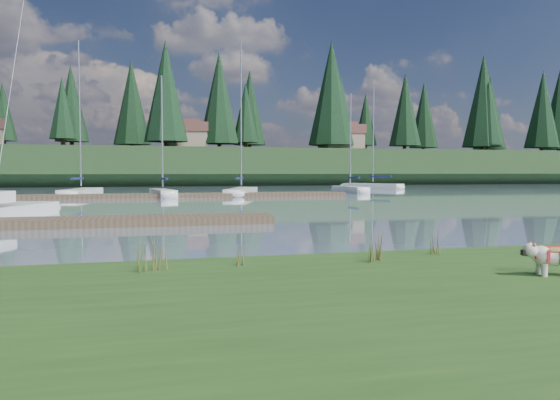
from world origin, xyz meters
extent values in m
plane|color=#8195AC|center=(0.00, 30.00, 0.00)|extent=(200.00, 200.00, 0.00)
cube|color=#274A1A|center=(0.00, -6.00, 0.17)|extent=(60.00, 9.00, 0.35)
cube|color=#1C3118|center=(0.00, 73.00, 2.50)|extent=(200.00, 20.00, 5.00)
cylinder|color=silver|center=(5.09, -4.59, 0.44)|extent=(0.09, 0.09, 0.19)
cylinder|color=silver|center=(5.14, -4.41, 0.44)|extent=(0.09, 0.09, 0.19)
ellipsoid|color=silver|center=(5.31, -4.55, 0.64)|extent=(0.69, 0.47, 0.29)
ellipsoid|color=#A76C3E|center=(5.31, -4.55, 0.74)|extent=(0.50, 0.40, 0.10)
ellipsoid|color=silver|center=(4.94, -4.46, 0.74)|extent=(0.27, 0.28, 0.22)
cube|color=black|center=(4.85, -4.43, 0.70)|extent=(0.09, 0.12, 0.09)
ellipsoid|color=white|center=(-5.38, 15.71, 0.22)|extent=(2.49, 2.81, 0.70)
cube|color=#4C3D2C|center=(-4.00, 9.00, 0.15)|extent=(16.00, 2.00, 0.30)
cube|color=#4C3D2C|center=(2.00, 30.00, 0.15)|extent=(26.00, 2.20, 0.30)
cube|color=white|center=(-5.29, 34.59, 0.22)|extent=(2.94, 7.52, 0.70)
ellipsoid|color=white|center=(-4.64, 38.20, 0.22)|extent=(1.93, 2.25, 0.70)
cylinder|color=silver|center=(-5.29, 34.59, 6.53)|extent=(0.12, 0.12, 11.47)
cube|color=navy|center=(-5.47, 33.61, 1.40)|extent=(0.71, 2.91, 0.20)
cube|color=white|center=(0.95, 31.27, 0.22)|extent=(1.94, 5.49, 0.70)
ellipsoid|color=white|center=(0.58, 33.93, 0.22)|extent=(1.36, 1.61, 0.70)
cylinder|color=silver|center=(0.95, 31.27, 5.03)|extent=(0.12, 0.12, 8.46)
cube|color=navy|center=(1.05, 30.54, 1.40)|extent=(0.49, 2.14, 0.20)
cube|color=white|center=(7.38, 32.82, 0.22)|extent=(4.15, 7.80, 0.70)
ellipsoid|color=white|center=(8.64, 36.44, 0.22)|extent=(2.26, 2.52, 0.70)
cylinder|color=silver|center=(7.38, 32.82, 6.68)|extent=(0.12, 0.12, 11.76)
cube|color=navy|center=(7.04, 31.84, 1.40)|extent=(1.19, 2.94, 0.20)
cube|color=white|center=(18.17, 35.72, 0.22)|extent=(1.67, 5.48, 0.70)
ellipsoid|color=white|center=(17.94, 38.41, 0.22)|extent=(1.30, 1.56, 0.70)
cylinder|color=silver|center=(18.17, 35.72, 4.96)|extent=(0.12, 0.12, 8.32)
cube|color=navy|center=(18.23, 34.99, 1.40)|extent=(0.38, 2.16, 0.20)
cube|color=white|center=(25.40, 46.69, 0.22)|extent=(5.21, 7.04, 0.70)
ellipsoid|color=white|center=(23.50, 49.77, 0.22)|extent=(2.39, 2.52, 0.70)
cylinder|color=silver|center=(25.40, 46.69, 6.21)|extent=(0.12, 0.12, 10.82)
cube|color=navy|center=(25.92, 45.84, 1.40)|extent=(1.68, 2.56, 0.20)
cone|color=#475B23|center=(-0.63, -2.48, 0.66)|extent=(0.03, 0.03, 0.63)
cone|color=brown|center=(-0.52, -2.55, 0.60)|extent=(0.03, 0.03, 0.50)
cone|color=#475B23|center=(-0.57, -2.45, 0.69)|extent=(0.03, 0.03, 0.69)
cone|color=brown|center=(-0.49, -2.51, 0.57)|extent=(0.03, 0.03, 0.44)
cone|color=#475B23|center=(-0.61, -2.56, 0.63)|extent=(0.03, 0.03, 0.56)
cone|color=#475B23|center=(0.74, -2.40, 0.56)|extent=(0.03, 0.03, 0.41)
cone|color=brown|center=(0.85, -2.47, 0.51)|extent=(0.03, 0.03, 0.33)
cone|color=#475B23|center=(0.80, -2.37, 0.58)|extent=(0.03, 0.03, 0.45)
cone|color=brown|center=(0.88, -2.43, 0.49)|extent=(0.03, 0.03, 0.29)
cone|color=#475B23|center=(0.76, -2.48, 0.54)|extent=(0.03, 0.03, 0.37)
cone|color=#475B23|center=(3.27, -2.52, 0.63)|extent=(0.03, 0.03, 0.56)
cone|color=brown|center=(3.38, -2.59, 0.58)|extent=(0.03, 0.03, 0.45)
cone|color=#475B23|center=(3.33, -2.49, 0.66)|extent=(0.03, 0.03, 0.62)
cone|color=brown|center=(3.41, -2.55, 0.55)|extent=(0.03, 0.03, 0.40)
cone|color=#475B23|center=(3.29, -2.60, 0.60)|extent=(0.03, 0.03, 0.51)
cone|color=#475B23|center=(-0.90, -2.63, 0.63)|extent=(0.03, 0.03, 0.55)
cone|color=brown|center=(-0.79, -2.70, 0.57)|extent=(0.03, 0.03, 0.44)
cone|color=#475B23|center=(-0.84, -2.60, 0.65)|extent=(0.03, 0.03, 0.61)
cone|color=brown|center=(-0.76, -2.66, 0.54)|extent=(0.03, 0.03, 0.39)
cone|color=#475B23|center=(-0.88, -2.71, 0.60)|extent=(0.03, 0.03, 0.50)
cone|color=#475B23|center=(3.04, -2.70, 0.57)|extent=(0.03, 0.03, 0.44)
cone|color=brown|center=(3.15, -2.77, 0.53)|extent=(0.03, 0.03, 0.35)
cone|color=#475B23|center=(3.10, -2.67, 0.59)|extent=(0.03, 0.03, 0.49)
cone|color=brown|center=(3.18, -2.73, 0.50)|extent=(0.03, 0.03, 0.31)
cone|color=#475B23|center=(3.06, -2.78, 0.55)|extent=(0.03, 0.03, 0.40)
cone|color=#475B23|center=(4.59, -2.18, 0.62)|extent=(0.03, 0.03, 0.53)
cone|color=brown|center=(4.70, -2.25, 0.56)|extent=(0.03, 0.03, 0.43)
cone|color=#475B23|center=(4.65, -2.15, 0.64)|extent=(0.03, 0.03, 0.59)
cone|color=brown|center=(4.73, -2.21, 0.54)|extent=(0.03, 0.03, 0.37)
cone|color=#475B23|center=(4.61, -2.26, 0.59)|extent=(0.03, 0.03, 0.48)
cube|color=#33281C|center=(0.00, -1.60, 0.07)|extent=(60.00, 0.50, 0.14)
cylinder|color=#382619|center=(-10.00, 72.00, 5.90)|extent=(0.60, 0.60, 1.80)
cone|color=black|center=(-10.00, 72.00, 11.75)|extent=(4.84, 4.84, 11.00)
cylinder|color=#382619|center=(3.00, 66.00, 5.90)|extent=(0.60, 0.60, 1.80)
cone|color=black|center=(3.00, 66.00, 13.10)|extent=(6.16, 6.16, 14.00)
cylinder|color=#382619|center=(15.00, 70.00, 5.90)|extent=(0.60, 0.60, 1.80)
cone|color=black|center=(15.00, 70.00, 10.85)|extent=(3.96, 3.96, 9.00)
cylinder|color=#382619|center=(28.00, 68.00, 5.90)|extent=(0.60, 0.60, 1.80)
cone|color=black|center=(28.00, 68.00, 14.00)|extent=(7.04, 7.04, 16.00)
cylinder|color=#382619|center=(42.00, 71.00, 5.90)|extent=(0.60, 0.60, 1.80)
cone|color=black|center=(42.00, 71.00, 12.20)|extent=(5.28, 5.28, 12.00)
cylinder|color=#382619|center=(55.00, 67.00, 5.90)|extent=(0.60, 0.60, 1.80)
cone|color=black|center=(55.00, 67.00, 11.52)|extent=(4.62, 4.62, 10.50)
cylinder|color=#382619|center=(68.00, 70.00, 5.90)|extent=(0.60, 0.60, 1.80)
cone|color=black|center=(68.00, 70.00, 12.88)|extent=(5.94, 5.94, 13.50)
cube|color=gray|center=(6.00, 71.00, 6.40)|extent=(6.00, 5.00, 2.80)
cube|color=brown|center=(6.00, 71.00, 8.50)|extent=(6.30, 5.30, 1.40)
cube|color=brown|center=(6.00, 71.00, 9.30)|extent=(4.20, 3.60, 0.70)
cube|color=gray|center=(30.00, 69.00, 6.40)|extent=(6.00, 5.00, 2.80)
cube|color=brown|center=(30.00, 69.00, 8.50)|extent=(6.30, 5.30, 1.40)
cube|color=brown|center=(30.00, 69.00, 9.30)|extent=(4.20, 3.60, 0.70)
camera|label=1|loc=(-0.89, -11.54, 1.95)|focal=35.00mm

